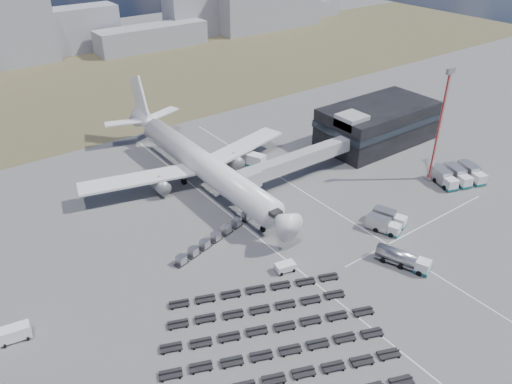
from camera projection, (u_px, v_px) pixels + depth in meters
ground at (293, 255)px, 89.22m from camera, size 420.00×420.00×0.00m
grass_strip at (80, 90)px, 165.50m from camera, size 420.00×90.00×0.01m
lane_markings at (322, 228)px, 96.27m from camera, size 47.12×110.00×0.01m
terminal at (377, 123)px, 127.46m from camera, size 30.40×16.40×11.00m
jet_bridge at (290, 163)px, 108.90m from camera, size 30.30×3.80×7.05m
airliner at (199, 162)px, 108.97m from camera, size 51.59×64.53×17.62m
skyline at (57, 33)px, 190.96m from camera, size 309.49×27.24×24.33m
fuel_tanker at (403, 259)px, 85.84m from camera, size 5.46×9.52×3.00m
pushback_tug at (285, 267)px, 84.99m from camera, size 3.72×2.59×1.52m
utility_van at (15, 334)px, 71.54m from camera, size 4.64×2.71×2.32m
catering_truck at (252, 160)px, 118.02m from camera, size 4.75×6.93×2.95m
service_trucks_near at (386, 221)px, 95.90m from camera, size 7.35×7.98×2.62m
service_trucks_far at (458, 175)px, 111.22m from camera, size 11.88×10.34×3.04m
uld_row at (216, 237)px, 92.36m from camera, size 19.78×6.77×1.56m
baggage_dollies at (272, 342)px, 71.21m from camera, size 37.85×33.46×0.75m
floodlight_mast at (440, 127)px, 106.72m from camera, size 2.37×1.97×25.49m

